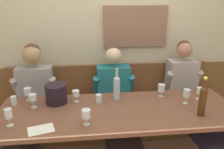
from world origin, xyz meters
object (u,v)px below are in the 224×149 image
at_px(wine_glass_center_front, 28,92).
at_px(wine_glass_near_bucket, 161,88).
at_px(wall_bench, 111,115).
at_px(wine_glass_mid_right, 76,94).
at_px(wine_bottle_green_tall, 117,87).
at_px(wine_glass_mid_left, 187,93).
at_px(wine_bottle_amber_mid, 203,100).
at_px(ice_bucket, 56,94).
at_px(person_center_left_seat, 192,100).
at_px(water_tumbler_center, 99,98).
at_px(wine_glass_center_rear, 33,98).
at_px(wine_glass_left_end, 86,114).
at_px(wine_glass_by_bottle, 8,114).
at_px(water_tumbler_right, 14,101).
at_px(person_right_seat, 117,107).
at_px(dining_table, 119,116).
at_px(person_center_right_seat, 30,110).
at_px(wine_glass_right_end, 200,91).

xyz_separation_m(wine_glass_center_front, wine_glass_near_bucket, (1.44, -0.06, 0.01)).
relative_size(wall_bench, wine_glass_center_front, 19.43).
bearing_deg(wine_glass_mid_right, wall_bench, 48.76).
bearing_deg(wine_bottle_green_tall, wine_glass_mid_left, -14.73).
bearing_deg(wine_glass_near_bucket, wine_bottle_amber_mid, -62.33).
bearing_deg(wine_glass_near_bucket, ice_bucket, -177.98).
bearing_deg(wine_bottle_green_tall, person_center_left_seat, 6.79).
bearing_deg(water_tumbler_center, wine_glass_mid_left, -7.96).
distance_m(ice_bucket, wine_glass_center_rear, 0.23).
distance_m(wine_glass_left_end, wine_glass_center_rear, 0.65).
distance_m(wine_glass_by_bottle, water_tumbler_right, 0.43).
relative_size(person_right_seat, wine_bottle_green_tall, 3.76).
bearing_deg(wine_glass_center_front, water_tumbler_center, -10.68).
bearing_deg(ice_bucket, wine_bottle_amber_mid, -16.88).
bearing_deg(water_tumbler_right, ice_bucket, 0.10).
height_order(wall_bench, dining_table, wall_bench).
distance_m(wine_glass_by_bottle, wine_glass_near_bucket, 1.55).
xyz_separation_m(wine_glass_center_front, wine_glass_mid_left, (1.64, -0.27, 0.02)).
distance_m(dining_table, wine_glass_mid_left, 0.74).
bearing_deg(wine_glass_mid_left, wine_glass_mid_right, 171.38).
bearing_deg(water_tumbler_center, wall_bench, 70.59).
bearing_deg(ice_bucket, wine_glass_center_rear, -158.90).
bearing_deg(wine_glass_center_rear, dining_table, -9.63).
xyz_separation_m(wine_glass_center_front, water_tumbler_right, (-0.12, -0.10, -0.04)).
bearing_deg(water_tumbler_right, wine_bottle_amber_mid, -13.00).
bearing_deg(wine_bottle_amber_mid, wall_bench, 129.49).
bearing_deg(wall_bench, wine_glass_center_front, -157.28).
xyz_separation_m(ice_bucket, wine_glass_near_bucket, (1.13, 0.04, -0.00)).
distance_m(wine_bottle_amber_mid, wine_glass_center_rear, 1.63).
relative_size(wine_glass_near_bucket, wine_glass_mid_right, 1.12).
distance_m(wine_bottle_amber_mid, wine_glass_left_end, 1.07).
bearing_deg(person_right_seat, water_tumbler_right, -174.57).
xyz_separation_m(person_center_left_seat, wine_bottle_green_tall, (-0.91, -0.11, 0.26)).
distance_m(person_right_seat, water_tumbler_right, 1.10).
height_order(wine_bottle_amber_mid, wine_glass_center_front, wine_bottle_amber_mid).
relative_size(person_center_left_seat, wine_glass_mid_left, 8.40).
bearing_deg(person_center_left_seat, water_tumbler_right, -176.24).
bearing_deg(wine_glass_near_bucket, person_center_right_seat, 177.33).
bearing_deg(wine_glass_center_rear, water_tumbler_center, 3.96).
bearing_deg(wall_bench, person_right_seat, -86.22).
bearing_deg(wine_bottle_green_tall, dining_table, -92.29).
bearing_deg(wine_glass_left_end, wine_glass_center_rear, 143.47).
xyz_separation_m(person_right_seat, wine_glass_near_bucket, (0.48, -0.06, 0.24)).
height_order(wine_glass_by_bottle, wine_glass_center_rear, wine_glass_by_bottle).
distance_m(wall_bench, person_right_seat, 0.50).
relative_size(dining_table, wine_glass_near_bucket, 16.94).
bearing_deg(wine_glass_right_end, wine_glass_near_bucket, 162.47).
distance_m(wine_bottle_green_tall, wine_glass_left_end, 0.59).
relative_size(person_center_right_seat, wine_bottle_green_tall, 3.77).
bearing_deg(wine_glass_near_bucket, wall_bench, 138.42).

